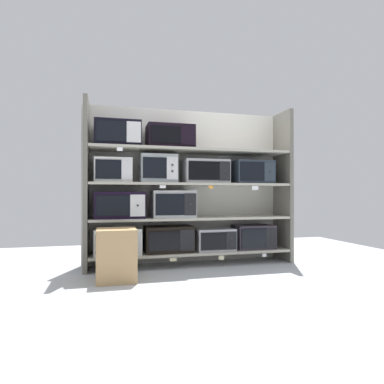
% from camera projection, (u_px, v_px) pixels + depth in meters
% --- Properties ---
extents(ground, '(6.46, 6.00, 0.02)m').
position_uv_depth(ground, '(218.00, 287.00, 3.17)').
color(ground, '#B2B7BC').
extents(back_panel, '(2.66, 0.04, 1.97)m').
position_uv_depth(back_panel, '(187.00, 186.00, 4.38)').
color(back_panel, beige).
rests_on(back_panel, ground).
extents(upright_left, '(0.05, 0.45, 1.97)m').
position_uv_depth(upright_left, '(86.00, 184.00, 3.83)').
color(upright_left, '#68645B').
rests_on(upright_left, ground).
extents(upright_right, '(0.05, 0.45, 1.97)m').
position_uv_depth(upright_right, '(283.00, 186.00, 4.46)').
color(upright_right, '#68645B').
rests_on(upright_right, ground).
extents(shelf_0, '(2.46, 0.45, 0.03)m').
position_uv_depth(shelf_0, '(192.00, 252.00, 4.14)').
color(shelf_0, '#ADA899').
rests_on(shelf_0, ground).
extents(microwave_0, '(0.53, 0.40, 0.30)m').
position_uv_depth(microwave_0, '(118.00, 241.00, 3.91)').
color(microwave_0, silver).
rests_on(microwave_0, shelf_0).
extents(microwave_1, '(0.58, 0.36, 0.31)m').
position_uv_depth(microwave_1, '(169.00, 239.00, 4.06)').
color(microwave_1, black).
rests_on(microwave_1, shelf_0).
extents(microwave_2, '(0.48, 0.40, 0.27)m').
position_uv_depth(microwave_2, '(214.00, 239.00, 4.20)').
color(microwave_2, '#A2A2A9').
rests_on(microwave_2, shelf_0).
extents(microwave_3, '(0.51, 0.34, 0.30)m').
position_uv_depth(microwave_3, '(253.00, 237.00, 4.34)').
color(microwave_3, '#2D2731').
rests_on(microwave_3, shelf_0).
extents(price_tag_0, '(0.06, 0.00, 0.03)m').
position_uv_depth(price_tag_0, '(121.00, 262.00, 3.70)').
color(price_tag_0, orange).
extents(price_tag_1, '(0.08, 0.00, 0.04)m').
position_uv_depth(price_tag_1, '(173.00, 260.00, 3.84)').
color(price_tag_1, beige).
extents(price_tag_2, '(0.07, 0.00, 0.05)m').
position_uv_depth(price_tag_2, '(221.00, 258.00, 3.99)').
color(price_tag_2, beige).
extents(price_tag_3, '(0.06, 0.00, 0.04)m').
position_uv_depth(price_tag_3, '(264.00, 255.00, 4.13)').
color(price_tag_3, white).
extents(shelf_1, '(2.46, 0.45, 0.03)m').
position_uv_depth(shelf_1, '(192.00, 218.00, 4.14)').
color(shelf_1, '#ADA899').
extents(microwave_4, '(0.57, 0.43, 0.31)m').
position_uv_depth(microwave_4, '(120.00, 205.00, 3.92)').
color(microwave_4, black).
rests_on(microwave_4, shelf_1).
extents(microwave_5, '(0.51, 0.43, 0.32)m').
position_uv_depth(microwave_5, '(172.00, 204.00, 4.08)').
color(microwave_5, '#A2A5A4').
rests_on(microwave_5, shelf_1).
extents(shelf_2, '(2.46, 0.45, 0.03)m').
position_uv_depth(shelf_2, '(192.00, 184.00, 4.14)').
color(shelf_2, '#ADA899').
extents(microwave_6, '(0.43, 0.35, 0.28)m').
position_uv_depth(microwave_6, '(113.00, 170.00, 3.90)').
color(microwave_6, silver).
rests_on(microwave_6, shelf_2).
extents(microwave_7, '(0.43, 0.36, 0.34)m').
position_uv_depth(microwave_7, '(158.00, 169.00, 4.04)').
color(microwave_7, '#97A0A2').
rests_on(microwave_7, shelf_2).
extents(microwave_8, '(0.56, 0.39, 0.29)m').
position_uv_depth(microwave_8, '(205.00, 172.00, 4.18)').
color(microwave_8, '#A5A6A7').
rests_on(microwave_8, shelf_2).
extents(microwave_9, '(0.50, 0.41, 0.29)m').
position_uv_depth(microwave_9, '(251.00, 172.00, 4.34)').
color(microwave_9, '#273039').
rests_on(microwave_9, shelf_2).
extents(price_tag_4, '(0.07, 0.00, 0.03)m').
position_uv_depth(price_tag_4, '(163.00, 187.00, 3.82)').
color(price_tag_4, white).
extents(price_tag_5, '(0.05, 0.00, 0.04)m').
position_uv_depth(price_tag_5, '(211.00, 187.00, 3.97)').
color(price_tag_5, orange).
extents(price_tag_6, '(0.08, 0.00, 0.05)m').
position_uv_depth(price_tag_6, '(255.00, 188.00, 4.11)').
color(price_tag_6, white).
extents(shelf_3, '(2.46, 0.45, 0.03)m').
position_uv_depth(shelf_3, '(192.00, 151.00, 4.15)').
color(shelf_3, '#ADA899').
extents(microwave_10, '(0.53, 0.41, 0.29)m').
position_uv_depth(microwave_10, '(118.00, 134.00, 3.92)').
color(microwave_10, black).
rests_on(microwave_10, shelf_3).
extents(microwave_11, '(0.56, 0.37, 0.28)m').
position_uv_depth(microwave_11, '(170.00, 137.00, 4.08)').
color(microwave_11, black).
rests_on(microwave_11, shelf_3).
extents(price_tag_7, '(0.07, 0.00, 0.04)m').
position_uv_depth(price_tag_7, '(120.00, 149.00, 3.70)').
color(price_tag_7, white).
extents(shipping_carton, '(0.39, 0.39, 0.52)m').
position_uv_depth(shipping_carton, '(116.00, 255.00, 3.36)').
color(shipping_carton, tan).
rests_on(shipping_carton, ground).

